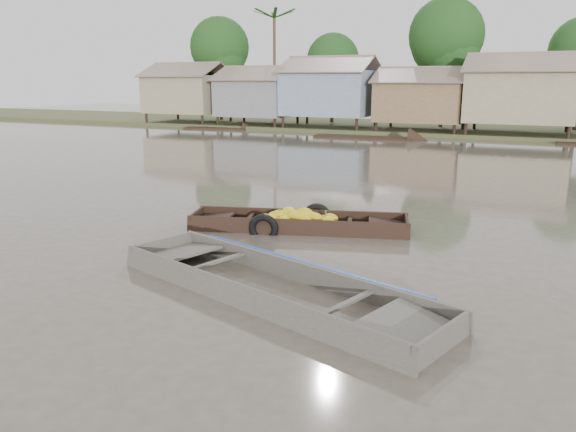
% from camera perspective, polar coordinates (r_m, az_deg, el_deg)
% --- Properties ---
extents(ground, '(120.00, 120.00, 0.00)m').
position_cam_1_polar(ground, '(11.67, 2.39, -4.81)').
color(ground, '#4E483C').
rests_on(ground, ground).
extents(riverbank, '(120.00, 12.47, 10.22)m').
position_cam_1_polar(riverbank, '(42.15, 23.46, 11.77)').
color(riverbank, '#384723').
rests_on(riverbank, ground).
extents(banana_boat, '(5.64, 2.76, 0.79)m').
position_cam_1_polar(banana_boat, '(14.25, 0.79, -0.71)').
color(banana_boat, black).
rests_on(banana_boat, ground).
extents(viewer_boat, '(6.87, 3.70, 0.54)m').
position_cam_1_polar(viewer_boat, '(10.01, -1.44, -7.75)').
color(viewer_boat, '#413D37').
rests_on(viewer_boat, ground).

